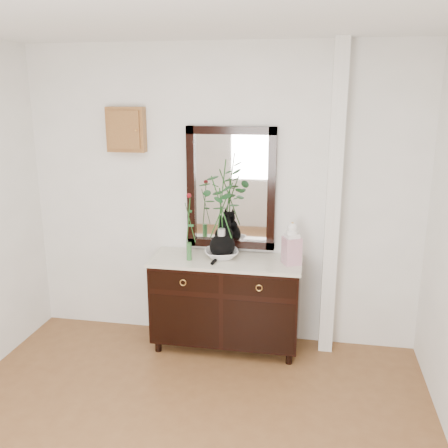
% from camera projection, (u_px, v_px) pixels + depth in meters
% --- Properties ---
extents(wall_back, '(3.60, 0.04, 2.70)m').
position_uv_depth(wall_back, '(220.00, 198.00, 4.52)').
color(wall_back, white).
rests_on(wall_back, ground).
extents(pilaster, '(0.12, 0.20, 2.70)m').
position_uv_depth(pilaster, '(333.00, 204.00, 4.26)').
color(pilaster, white).
rests_on(pilaster, ground).
extents(sideboard, '(1.33, 0.52, 0.82)m').
position_uv_depth(sideboard, '(226.00, 299.00, 4.49)').
color(sideboard, black).
rests_on(sideboard, ground).
extents(wall_mirror, '(0.80, 0.06, 1.10)m').
position_uv_depth(wall_mirror, '(231.00, 189.00, 4.46)').
color(wall_mirror, black).
rests_on(wall_mirror, wall_back).
extents(key_cabinet, '(0.35, 0.10, 0.40)m').
position_uv_depth(key_cabinet, '(126.00, 130.00, 4.47)').
color(key_cabinet, brown).
rests_on(key_cabinet, wall_back).
extents(cat, '(0.29, 0.34, 0.36)m').
position_uv_depth(cat, '(222.00, 238.00, 4.41)').
color(cat, black).
rests_on(cat, sideboard).
extents(lotus_bowl, '(0.36, 0.36, 0.07)m').
position_uv_depth(lotus_bowl, '(222.00, 254.00, 4.42)').
color(lotus_bowl, white).
rests_on(lotus_bowl, sideboard).
extents(vase_branches, '(0.49, 0.49, 0.87)m').
position_uv_depth(vase_branches, '(221.00, 208.00, 4.31)').
color(vase_branches, silver).
rests_on(vase_branches, lotus_bowl).
extents(bud_vase_rose, '(0.10, 0.10, 0.61)m').
position_uv_depth(bud_vase_rose, '(189.00, 226.00, 4.30)').
color(bud_vase_rose, '#356F37').
rests_on(bud_vase_rose, sideboard).
extents(ginger_jar, '(0.18, 0.18, 0.37)m').
position_uv_depth(ginger_jar, '(292.00, 243.00, 4.24)').
color(ginger_jar, white).
rests_on(ginger_jar, sideboard).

